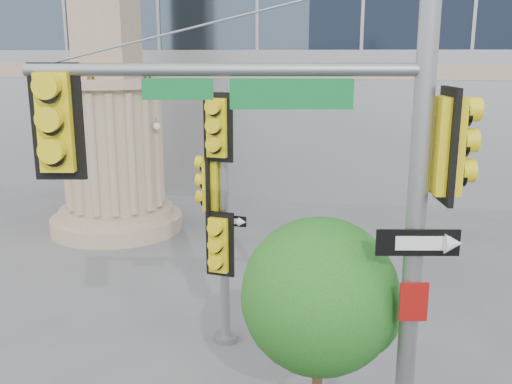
# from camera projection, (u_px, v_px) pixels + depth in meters

# --- Properties ---
(monument) EXTENTS (4.40, 4.40, 16.60)m
(monument) POSITION_uv_depth(u_px,v_px,m) (108.00, 65.00, 18.27)
(monument) COLOR #9E886B
(monument) RESTS_ON ground
(main_signal_pole) EXTENTS (5.25, 1.32, 6.80)m
(main_signal_pole) POSITION_uv_depth(u_px,v_px,m) (319.00, 189.00, 7.07)
(main_signal_pole) COLOR slate
(main_signal_pole) RESTS_ON ground
(secondary_signal_pole) EXTENTS (0.91, 0.76, 5.24)m
(secondary_signal_pole) POSITION_uv_depth(u_px,v_px,m) (219.00, 199.00, 11.15)
(secondary_signal_pole) COLOR slate
(secondary_signal_pole) RESTS_ON ground
(street_tree) EXTENTS (2.32, 2.27, 3.62)m
(street_tree) POSITION_uv_depth(u_px,v_px,m) (323.00, 302.00, 8.18)
(street_tree) COLOR #9E886B
(street_tree) RESTS_ON ground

